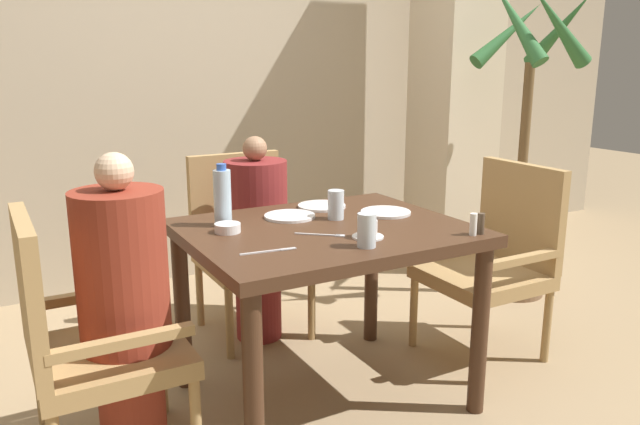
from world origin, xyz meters
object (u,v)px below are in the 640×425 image
(diner_in_far_chair, at_px, (257,237))
(chair_right_side, at_px, (496,255))
(plate_dessert_center, at_px, (322,206))
(chair_left_side, at_px, (83,337))
(potted_palm, at_px, (521,187))
(plate_main_right, at_px, (386,212))
(glass_tall_near, at_px, (336,205))
(glass_tall_mid, at_px, (367,230))
(diner_in_left_chair, at_px, (125,307))
(teacup_with_saucer, at_px, (368,230))
(chair_far_side, at_px, (246,239))
(plate_main_left, at_px, (290,216))
(bowl_small, at_px, (228,228))
(water_bottle, at_px, (222,197))

(diner_in_far_chair, bearing_deg, chair_right_side, -36.60)
(plate_dessert_center, bearing_deg, chair_left_side, -164.52)
(chair_right_side, bearing_deg, potted_palm, 36.58)
(chair_left_side, distance_m, plate_main_right, 1.35)
(potted_palm, relative_size, glass_tall_near, 15.21)
(potted_palm, xyz_separation_m, glass_tall_mid, (-1.69, -0.85, 0.15))
(diner_in_left_chair, xyz_separation_m, diner_in_far_chair, (0.82, 0.72, -0.03))
(teacup_with_saucer, distance_m, glass_tall_mid, 0.13)
(chair_left_side, relative_size, diner_in_left_chair, 0.83)
(chair_far_side, distance_m, diner_in_far_chair, 0.16)
(plate_dessert_center, bearing_deg, diner_in_left_chair, -162.32)
(teacup_with_saucer, bearing_deg, potted_palm, 24.90)
(plate_dessert_center, bearing_deg, teacup_with_saucer, -100.08)
(chair_far_side, bearing_deg, chair_right_side, -41.83)
(chair_far_side, height_order, diner_in_far_chair, diner_in_far_chair)
(chair_left_side, height_order, plate_main_left, chair_left_side)
(teacup_with_saucer, height_order, glass_tall_mid, glass_tall_mid)
(plate_main_right, height_order, teacup_with_saucer, teacup_with_saucer)
(chair_far_side, xyz_separation_m, chair_right_side, (0.97, -0.87, 0.00))
(chair_far_side, relative_size, bowl_small, 9.19)
(chair_right_side, relative_size, plate_main_left, 4.28)
(potted_palm, height_order, teacup_with_saucer, potted_palm)
(teacup_with_saucer, relative_size, glass_tall_mid, 0.97)
(chair_far_side, xyz_separation_m, plate_dessert_center, (0.16, -0.56, 0.28))
(chair_right_side, xyz_separation_m, water_bottle, (-1.33, 0.22, 0.39))
(plate_main_right, bearing_deg, plate_dessert_center, 127.80)
(chair_far_side, bearing_deg, plate_dessert_center, -74.28)
(potted_palm, distance_m, plate_main_right, 1.42)
(diner_in_far_chair, xyz_separation_m, teacup_with_saucer, (0.06, -0.94, 0.25))
(water_bottle, xyz_separation_m, glass_tall_near, (0.46, -0.13, -0.06))
(chair_far_side, relative_size, diner_in_far_chair, 0.88)
(diner_in_far_chair, relative_size, water_bottle, 4.16)
(teacup_with_saucer, distance_m, water_bottle, 0.62)
(diner_in_far_chair, relative_size, chair_right_side, 1.13)
(diner_in_far_chair, height_order, plate_dessert_center, diner_in_far_chair)
(chair_left_side, bearing_deg, chair_far_side, 41.83)
(chair_left_side, bearing_deg, plate_main_left, 13.00)
(chair_right_side, distance_m, plate_main_left, 1.09)
(teacup_with_saucer, distance_m, bowl_small, 0.56)
(diner_in_far_chair, distance_m, chair_right_side, 1.21)
(diner_in_far_chair, bearing_deg, bowl_small, -122.23)
(chair_left_side, xyz_separation_m, chair_right_side, (1.94, 0.00, 0.00))
(diner_in_left_chair, height_order, teacup_with_saucer, diner_in_left_chair)
(diner_in_left_chair, height_order, bowl_small, diner_in_left_chair)
(plate_dessert_center, relative_size, glass_tall_near, 1.76)
(glass_tall_mid, bearing_deg, bowl_small, 130.75)
(water_bottle, height_order, glass_tall_mid, water_bottle)
(diner_in_left_chair, bearing_deg, bowl_small, 14.37)
(potted_palm, height_order, bowl_small, potted_palm)
(diner_in_left_chair, relative_size, chair_right_side, 1.20)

